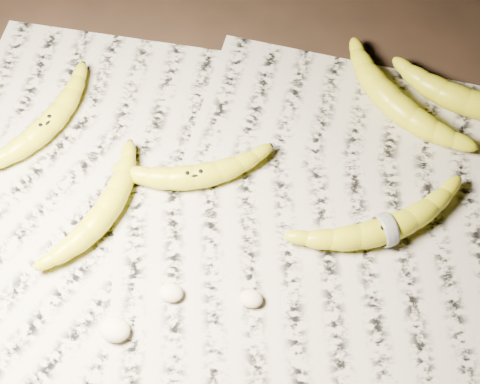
% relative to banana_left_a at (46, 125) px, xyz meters
% --- Properties ---
extents(ground, '(3.00, 3.00, 0.00)m').
position_rel_banana_left_a_xyz_m(ground, '(0.27, -0.08, -0.03)').
color(ground, black).
rests_on(ground, ground).
extents(newspaper_patch, '(0.90, 0.70, 0.01)m').
position_rel_banana_left_a_xyz_m(newspaper_patch, '(0.28, -0.08, -0.02)').
color(newspaper_patch, '#B1AA97').
rests_on(newspaper_patch, ground).
extents(banana_left_a, '(0.12, 0.20, 0.03)m').
position_rel_banana_left_a_xyz_m(banana_left_a, '(0.00, 0.00, 0.00)').
color(banana_left_a, yellow).
rests_on(banana_left_a, newspaper_patch).
extents(banana_left_b, '(0.10, 0.19, 0.04)m').
position_rel_banana_left_a_xyz_m(banana_left_b, '(0.12, -0.11, 0.00)').
color(banana_left_b, yellow).
rests_on(banana_left_b, newspaper_patch).
extents(banana_center, '(0.19, 0.12, 0.03)m').
position_rel_banana_left_a_xyz_m(banana_center, '(0.22, -0.03, 0.00)').
color(banana_center, yellow).
rests_on(banana_center, newspaper_patch).
extents(banana_taped, '(0.21, 0.17, 0.04)m').
position_rel_banana_left_a_xyz_m(banana_taped, '(0.48, -0.05, 0.00)').
color(banana_taped, yellow).
rests_on(banana_taped, newspaper_patch).
extents(banana_upper_a, '(0.20, 0.18, 0.04)m').
position_rel_banana_left_a_xyz_m(banana_upper_a, '(0.46, 0.15, 0.00)').
color(banana_upper_a, yellow).
rests_on(banana_upper_a, newspaper_patch).
extents(banana_upper_b, '(0.21, 0.10, 0.04)m').
position_rel_banana_left_a_xyz_m(banana_upper_b, '(0.57, 0.18, 0.00)').
color(banana_upper_b, yellow).
rests_on(banana_upper_b, newspaper_patch).
extents(measuring_tape, '(0.03, 0.04, 0.05)m').
position_rel_banana_left_a_xyz_m(measuring_tape, '(0.48, -0.05, 0.00)').
color(measuring_tape, white).
rests_on(measuring_tape, newspaper_patch).
extents(flesh_chunk_a, '(0.04, 0.03, 0.02)m').
position_rel_banana_left_a_xyz_m(flesh_chunk_a, '(0.19, -0.25, -0.01)').
color(flesh_chunk_a, beige).
rests_on(flesh_chunk_a, newspaper_patch).
extents(flesh_chunk_b, '(0.03, 0.02, 0.02)m').
position_rel_banana_left_a_xyz_m(flesh_chunk_b, '(0.24, -0.19, -0.01)').
color(flesh_chunk_b, beige).
rests_on(flesh_chunk_b, newspaper_patch).
extents(flesh_chunk_c, '(0.03, 0.02, 0.02)m').
position_rel_banana_left_a_xyz_m(flesh_chunk_c, '(0.34, -0.17, -0.01)').
color(flesh_chunk_c, beige).
rests_on(flesh_chunk_c, newspaper_patch).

